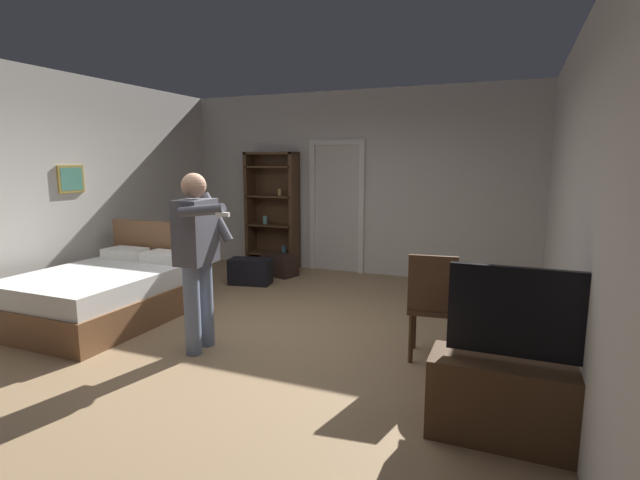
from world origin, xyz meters
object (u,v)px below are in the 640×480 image
object	(u,v)px
bed	(109,292)
wooden_chair	(432,303)
tv_flatscreen	(525,394)
laptop	(487,290)
side_table	(489,322)
suitcase_dark	(279,265)
bookshelf	(273,207)
person_blue_shirt	(198,250)
bottle_on_table	(510,287)
suitcase_small	(250,271)

from	to	relation	value
bed	wooden_chair	xyz separation A→B (m)	(3.63, 0.19, 0.24)
tv_flatscreen	laptop	world-z (taller)	tv_flatscreen
side_table	suitcase_dark	xyz separation A→B (m)	(-3.25, 2.52, -0.30)
bookshelf	side_table	distance (m)	4.76
wooden_chair	person_blue_shirt	bearing A→B (deg)	-164.54
bed	bottle_on_table	bearing A→B (deg)	-0.39
side_table	suitcase_small	size ratio (longest dim) A/B	1.16
bottle_on_table	person_blue_shirt	xyz separation A→B (m)	(-2.72, -0.36, 0.16)
bed	side_table	xyz separation A→B (m)	(4.13, 0.05, 0.17)
bookshelf	person_blue_shirt	bearing A→B (deg)	-73.26
wooden_chair	suitcase_dark	bearing A→B (deg)	139.15
bottle_on_table	laptop	bearing A→B (deg)	167.93
side_table	person_blue_shirt	world-z (taller)	person_blue_shirt
laptop	wooden_chair	xyz separation A→B (m)	(-0.46, 0.18, -0.21)
tv_flatscreen	wooden_chair	xyz separation A→B (m)	(-0.76, 1.07, 0.21)
suitcase_dark	wooden_chair	bearing A→B (deg)	-24.70
suitcase_small	laptop	bearing A→B (deg)	-40.44
bookshelf	wooden_chair	bearing A→B (deg)	-42.81
bookshelf	wooden_chair	size ratio (longest dim) A/B	1.96
laptop	suitcase_small	bearing A→B (deg)	150.31
side_table	suitcase_dark	world-z (taller)	side_table
tv_flatscreen	person_blue_shirt	size ratio (longest dim) A/B	0.70
side_table	person_blue_shirt	distance (m)	2.66
bottle_on_table	wooden_chair	size ratio (longest dim) A/B	0.26
bed	person_blue_shirt	world-z (taller)	person_blue_shirt
tv_flatscreen	suitcase_small	bearing A→B (deg)	142.48
tv_flatscreen	side_table	size ratio (longest dim) A/B	1.69
person_blue_shirt	suitcase_small	xyz separation A→B (m)	(-0.82, 2.32, -0.78)
bed	person_blue_shirt	size ratio (longest dim) A/B	1.16
bottle_on_table	suitcase_small	size ratio (longest dim) A/B	0.43
tv_flatscreen	suitcase_dark	size ratio (longest dim) A/B	2.24
person_blue_shirt	suitcase_dark	bearing A→B (deg)	102.78
laptop	wooden_chair	bearing A→B (deg)	158.73
tv_flatscreen	bottle_on_table	world-z (taller)	tv_flatscreen
side_table	person_blue_shirt	size ratio (longest dim) A/B	0.42
bed	bookshelf	distance (m)	3.21
wooden_chair	bookshelf	bearing A→B (deg)	137.19
side_table	suitcase_dark	size ratio (longest dim) A/B	1.33
person_blue_shirt	suitcase_dark	xyz separation A→B (m)	(-0.67, 2.96, -0.80)
suitcase_small	bed	bearing A→B (deg)	-121.41
tv_flatscreen	suitcase_dark	world-z (taller)	tv_flatscreen
suitcase_dark	suitcase_small	size ratio (longest dim) A/B	0.87
bookshelf	person_blue_shirt	world-z (taller)	bookshelf
wooden_chair	bottle_on_table	bearing A→B (deg)	-18.85
bed	bookshelf	xyz separation A→B (m)	(0.51, 3.08, 0.73)
tv_flatscreen	person_blue_shirt	xyz separation A→B (m)	(-2.84, 0.50, 0.64)
tv_flatscreen	wooden_chair	bearing A→B (deg)	125.21
side_table	suitcase_small	bearing A→B (deg)	151.10
tv_flatscreen	bottle_on_table	bearing A→B (deg)	98.14
tv_flatscreen	side_table	bearing A→B (deg)	105.67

